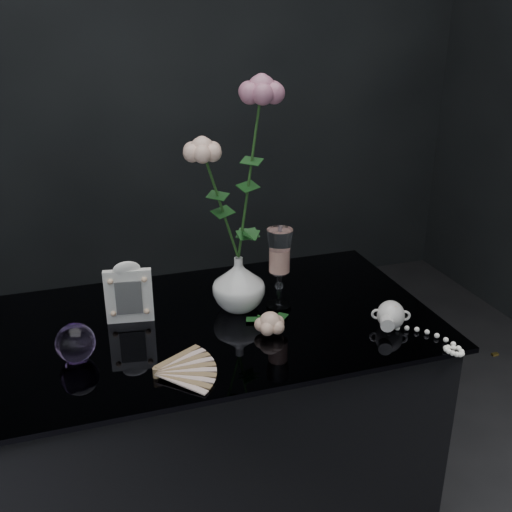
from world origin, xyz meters
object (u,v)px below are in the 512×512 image
object	(u,v)px
loose_rose	(270,323)
picture_frame	(129,292)
vase	(239,283)
wine_glass	(279,269)
paperweight	(75,343)
pearl_jar	(391,314)

from	to	relation	value
loose_rose	picture_frame	bearing A→B (deg)	135.70
vase	wine_glass	bearing A→B (deg)	-13.90
vase	picture_frame	distance (m)	0.25
paperweight	loose_rose	distance (m)	0.41
picture_frame	pearl_jar	distance (m)	0.59
loose_rose	paperweight	bearing A→B (deg)	160.93
picture_frame	vase	bearing A→B (deg)	5.59
wine_glass	picture_frame	world-z (taller)	wine_glass
paperweight	picture_frame	bearing A→B (deg)	46.55
pearl_jar	picture_frame	bearing A→B (deg)	-175.90
pearl_jar	paperweight	bearing A→B (deg)	-161.69
vase	pearl_jar	xyz separation A→B (m)	(0.30, -0.19, -0.03)
vase	loose_rose	bearing A→B (deg)	-77.04
vase	loose_rose	world-z (taller)	vase
vase	paperweight	bearing A→B (deg)	-162.93
vase	paperweight	xyz separation A→B (m)	(-0.38, -0.12, -0.02)
picture_frame	paperweight	size ratio (longest dim) A/B	1.85
loose_rose	pearl_jar	world-z (taller)	pearl_jar
wine_glass	paperweight	size ratio (longest dim) A/B	2.46
wine_glass	pearl_jar	xyz separation A→B (m)	(0.21, -0.17, -0.07)
loose_rose	vase	bearing A→B (deg)	86.63
pearl_jar	vase	bearing A→B (deg)	171.97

